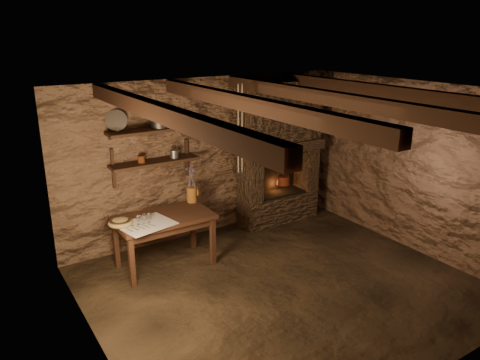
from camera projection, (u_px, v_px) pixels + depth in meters
floor at (282, 286)px, 5.82m from camera, size 4.50×4.50×0.00m
back_wall at (204, 158)px, 7.06m from camera, size 4.50×0.04×2.40m
front_wall at (434, 265)px, 3.84m from camera, size 4.50×0.04×2.40m
left_wall at (91, 240)px, 4.30m from camera, size 0.04×4.00×2.40m
right_wall at (411, 167)px, 6.60m from camera, size 0.04×4.00×2.40m
ceiling at (288, 92)px, 5.08m from camera, size 4.50×4.00×0.04m
beam_far_left at (160, 113)px, 4.35m from camera, size 0.14×3.95×0.16m
beam_mid_left at (250, 104)px, 4.86m from camera, size 0.14×3.95×0.16m
beam_mid_right at (322, 97)px, 5.37m from camera, size 0.14×3.95×0.16m
beam_far_right at (382, 91)px, 5.88m from camera, size 0.14×3.95×0.16m
shelf_lower at (155, 162)px, 6.47m from camera, size 1.25×0.30×0.04m
shelf_upper at (153, 130)px, 6.33m from camera, size 1.25×0.30×0.04m
hearth at (279, 149)px, 7.50m from camera, size 1.43×0.51×2.30m
work_table at (165, 239)px, 6.22m from camera, size 1.26×0.72×0.72m
linen_cloth at (146, 224)px, 5.85m from camera, size 0.73×0.64×0.01m
pewter_cutlery_row at (147, 224)px, 5.83m from camera, size 0.57×0.31×0.01m
drinking_glasses at (144, 218)px, 5.94m from camera, size 0.21×0.06×0.08m
stoneware_jug at (192, 187)px, 6.57m from camera, size 0.16×0.15×0.50m
wooden_bowl at (120, 223)px, 5.81m from camera, size 0.35×0.35×0.11m
iron_stockpot at (159, 121)px, 6.34m from camera, size 0.29×0.29×0.18m
tin_pan at (117, 121)px, 6.13m from camera, size 0.31×0.23×0.28m
small_kettle at (174, 154)px, 6.59m from camera, size 0.20×0.17×0.18m
rusty_tin at (141, 159)px, 6.35m from camera, size 0.11×0.11×0.10m
red_pot at (283, 180)px, 7.65m from camera, size 0.23×0.21×0.54m
hanging_ropes at (240, 129)px, 6.14m from camera, size 0.08×0.08×1.20m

